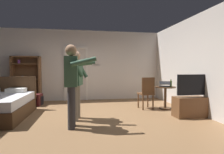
{
  "coord_description": "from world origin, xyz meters",
  "views": [
    {
      "loc": [
        -0.01,
        -4.58,
        1.26
      ],
      "look_at": [
        0.79,
        0.13,
        1.03
      ],
      "focal_mm": 28.52,
      "sensor_mm": 36.0,
      "label": 1
    }
  ],
  "objects": [
    {
      "name": "suitcase_dark",
      "position": [
        -1.6,
        1.88,
        0.15
      ],
      "size": [
        0.5,
        0.33,
        0.3
      ],
      "primitive_type": "cube",
      "rotation": [
        0.0,
        0.0,
        -0.11
      ],
      "color": "black",
      "rests_on": "ground_plane"
    },
    {
      "name": "bookshelf",
      "position": [
        -2.04,
        2.44,
        0.94
      ],
      "size": [
        1.01,
        0.32,
        1.72
      ],
      "color": "brown",
      "rests_on": "ground_plane"
    },
    {
      "name": "laptop",
      "position": [
        2.52,
        0.55,
        0.75
      ],
      "size": [
        0.42,
        0.42,
        0.17
      ],
      "color": "black",
      "rests_on": "side_table"
    },
    {
      "name": "person_blue_shirt",
      "position": [
        -0.22,
        -0.73,
        1.03
      ],
      "size": [
        0.71,
        0.56,
        1.77
      ],
      "color": "#333338",
      "rests_on": "ground_plane"
    },
    {
      "name": "wooden_chair",
      "position": [
        1.98,
        0.65,
        0.54
      ],
      "size": [
        0.47,
        0.47,
        0.99
      ],
      "color": "brown",
      "rests_on": "ground_plane"
    },
    {
      "name": "wall_right",
      "position": [
        3.22,
        0.0,
        1.39
      ],
      "size": [
        0.12,
        5.44,
        2.77
      ],
      "primitive_type": "cube",
      "color": "silver",
      "rests_on": "ground_plane"
    },
    {
      "name": "doorway_frame",
      "position": [
        -0.24,
        2.58,
        1.22
      ],
      "size": [
        0.93,
        0.08,
        2.13
      ],
      "color": "white",
      "rests_on": "ground_plane"
    },
    {
      "name": "ground_plane",
      "position": [
        0.0,
        0.0,
        0.0
      ],
      "size": [
        6.95,
        6.95,
        0.0
      ],
      "primitive_type": "plane",
      "color": "olive"
    },
    {
      "name": "side_table",
      "position": [
        2.57,
        0.59,
        0.47
      ],
      "size": [
        0.63,
        0.63,
        0.7
      ],
      "color": "#4C331E",
      "rests_on": "ground_plane"
    },
    {
      "name": "suitcase_small",
      "position": [
        -1.61,
        1.77,
        0.2
      ],
      "size": [
        0.5,
        0.45,
        0.39
      ],
      "primitive_type": "cube",
      "rotation": [
        0.0,
        0.0,
        -0.15
      ],
      "color": "#4C1919",
      "rests_on": "ground_plane"
    },
    {
      "name": "wall_back",
      "position": [
        0.0,
        2.66,
        1.39
      ],
      "size": [
        6.56,
        0.12,
        2.77
      ],
      "primitive_type": "cube",
      "color": "silver",
      "rests_on": "ground_plane"
    },
    {
      "name": "bottle_on_table",
      "position": [
        2.71,
        0.51,
        0.8
      ],
      "size": [
        0.06,
        0.06,
        0.23
      ],
      "color": "#3F581F",
      "rests_on": "side_table"
    },
    {
      "name": "person_striped_shirt",
      "position": [
        -0.15,
        -0.12,
        0.99
      ],
      "size": [
        0.68,
        0.71,
        1.7
      ],
      "color": "gray",
      "rests_on": "ground_plane"
    },
    {
      "name": "tv_flatscreen",
      "position": [
        2.86,
        -0.39,
        0.33
      ],
      "size": [
        1.01,
        0.4,
        1.11
      ],
      "color": "brown",
      "rests_on": "ground_plane"
    }
  ]
}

